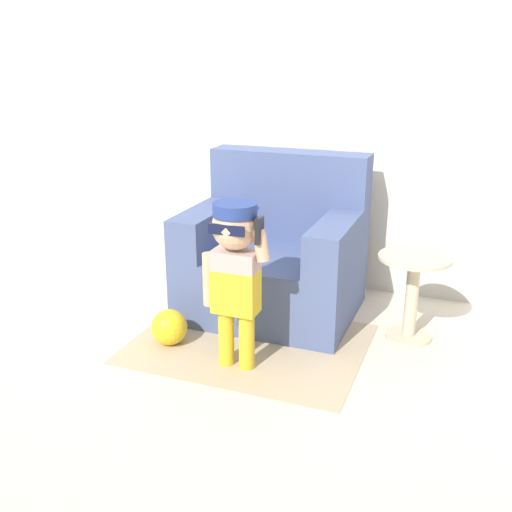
# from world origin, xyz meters

# --- Properties ---
(ground_plane) EXTENTS (10.00, 10.00, 0.00)m
(ground_plane) POSITION_xyz_m (0.00, 0.00, 0.00)
(ground_plane) COLOR beige
(wall_back) EXTENTS (10.00, 0.05, 2.60)m
(wall_back) POSITION_xyz_m (0.00, 0.65, 1.30)
(wall_back) COLOR silver
(wall_back) RESTS_ON ground_plane
(armchair) EXTENTS (1.02, 0.85, 0.98)m
(armchair) POSITION_xyz_m (0.16, 0.09, 0.36)
(armchair) COLOR #475684
(armchair) RESTS_ON ground_plane
(person_child) EXTENTS (0.36, 0.27, 0.88)m
(person_child) POSITION_xyz_m (0.21, -0.69, 0.59)
(person_child) COLOR gold
(person_child) RESTS_ON ground_plane
(side_table) EXTENTS (0.41, 0.41, 0.50)m
(side_table) POSITION_xyz_m (1.02, -0.03, 0.30)
(side_table) COLOR beige
(side_table) RESTS_ON ground_plane
(rug) EXTENTS (1.29, 0.99, 0.01)m
(rug) POSITION_xyz_m (0.19, -0.44, 0.00)
(rug) COLOR tan
(rug) RESTS_ON ground_plane
(toy_ball) EXTENTS (0.20, 0.20, 0.20)m
(toy_ball) POSITION_xyz_m (-0.23, -0.60, 0.10)
(toy_ball) COLOR yellow
(toy_ball) RESTS_ON ground_plane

